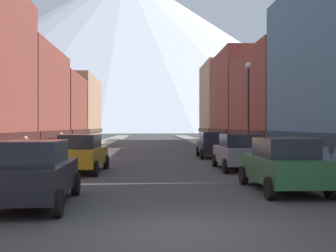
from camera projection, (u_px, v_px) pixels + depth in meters
The scene contains 21 objects.
ground_plane at pixel (181, 232), 8.64m from camera, with size 400.00×400.00×0.00m, color #3A3A3A.
sidewalk_left at pixel (94, 146), 43.31m from camera, with size 2.50×100.00×0.15m, color gray.
sidewalk_right at pixel (215, 146), 43.89m from camera, with size 2.50×100.00×0.15m, color gray.
storefront_left_2 at pixel (4, 103), 31.34m from camera, with size 8.08×10.63×8.01m.
storefront_left_3 at pixel (40, 113), 42.07m from camera, with size 8.17×9.96×7.29m.
storefront_left_4 at pixel (58, 111), 54.32m from camera, with size 9.95×13.52×8.51m.
storefront_right_2 at pixel (292, 103), 36.22m from camera, with size 8.74×13.34×8.57m.
storefront_right_3 at pixel (252, 101), 49.71m from camera, with size 8.50×12.52×10.73m.
storefront_right_4 at pixel (225, 103), 62.09m from camera, with size 6.61×11.35×11.38m.
car_left_0 at pixel (33, 173), 11.47m from camera, with size 2.22×4.47×1.78m.
car_left_1 at pixel (81, 153), 19.71m from camera, with size 2.24×4.48×1.78m.
car_right_0 at pixel (283, 164), 14.00m from camera, with size 2.10×4.42×1.78m.
car_right_1 at pixel (238, 152), 20.92m from camera, with size 2.08×4.41×1.78m.
car_right_2 at pixel (213, 145), 29.01m from camera, with size 2.20×4.46×1.78m.
parking_meter_near at pixel (331, 159), 14.80m from camera, with size 0.14×0.10×1.33m.
potted_plant_0 at pixel (53, 149), 27.93m from camera, with size 0.54×0.54×0.92m.
potted_plant_1 at pixel (274, 152), 25.78m from camera, with size 0.49×0.49×0.82m.
pedestrian_0 at pixel (25, 155), 19.13m from camera, with size 0.36×0.36×1.57m.
pedestrian_1 at pixel (61, 146), 26.91m from camera, with size 0.36×0.36×1.63m.
streetlamp_right at pixel (248, 96), 25.34m from camera, with size 0.36×0.36×5.86m.
mountain_backdrop at pixel (126, 50), 267.67m from camera, with size 289.50×289.50×101.79m, color silver.
Camera 1 is at (-0.67, -8.62, 2.17)m, focal length 45.10 mm.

